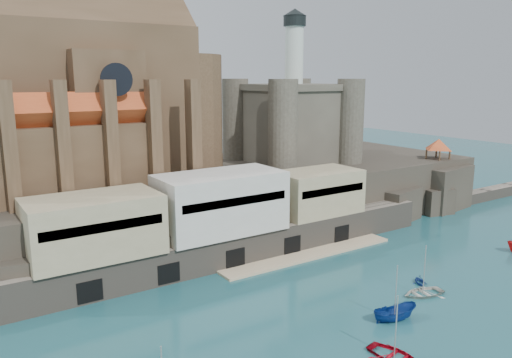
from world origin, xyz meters
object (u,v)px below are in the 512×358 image
object	(u,v)px
castle_keep	(291,119)
pavilion	(439,146)
boat_0	(394,358)
boat_2	(394,320)
church	(79,105)

from	to	relation	value
castle_keep	pavilion	bearing A→B (deg)	-30.18
boat_0	boat_2	size ratio (longest dim) A/B	1.00
boat_0	boat_2	world-z (taller)	boat_0
castle_keep	pavilion	xyz separation A→B (m)	(25.92, -15.08, -5.59)
castle_keep	church	bearing A→B (deg)	178.89
castle_keep	boat_2	bearing A→B (deg)	-113.51
church	castle_keep	xyz separation A→B (m)	(40.21, -0.78, -3.81)
pavilion	boat_0	bearing A→B (deg)	-146.15
pavilion	boat_2	bearing A→B (deg)	-147.23
church	boat_0	xyz separation A→B (m)	(15.10, -50.08, -22.13)
castle_keep	pavilion	size ratio (longest dim) A/B	4.58
pavilion	boat_0	world-z (taller)	pavilion
castle_keep	boat_0	xyz separation A→B (m)	(-25.11, -49.30, -18.31)
church	castle_keep	world-z (taller)	church
church	boat_2	size ratio (longest dim) A/B	8.72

